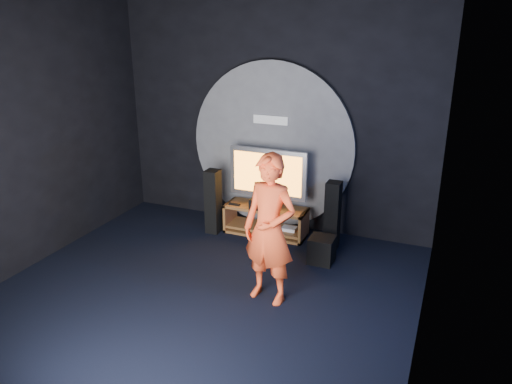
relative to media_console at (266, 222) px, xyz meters
The scene contains 14 objects.
floor 2.06m from the media_console, 92.08° to the right, with size 5.00×5.00×0.00m, color black.
back_wall 1.62m from the media_console, 99.41° to the left, with size 5.00×0.04×3.50m, color black.
front_wall 4.81m from the media_console, 90.94° to the right, with size 5.00×0.04×3.50m, color black.
left_wall 3.64m from the media_console, 141.47° to the right, with size 0.04×5.00×3.50m, color black.
right_wall 3.54m from the media_console, 40.20° to the right, with size 0.04×5.00×3.50m, color black.
wall_disc_panel 1.18m from the media_console, 100.72° to the left, with size 2.60×0.11×2.60m.
media_console is the anchor object (origin of this frame).
tv 0.74m from the media_console, 96.51° to the left, with size 1.21×0.22×0.89m.
center_speaker 0.35m from the media_console, 93.33° to the right, with size 0.40×0.15×0.15m, color black.
remote 0.56m from the media_console, 166.01° to the right, with size 0.18×0.05×0.02m, color black.
tower_speaker_left 0.88m from the media_console, 163.17° to the right, with size 0.20×0.22×1.01m, color black.
tower_speaker_right 1.10m from the media_console, ahead, with size 0.20×0.22×1.01m, color black.
subwoofer 1.19m from the media_console, 29.38° to the right, with size 0.33×0.33×0.37m, color black.
player 1.99m from the media_console, 67.77° to the right, with size 0.65×0.43×1.79m, color #F44B21.
Camera 1 is at (2.63, -4.57, 3.22)m, focal length 35.00 mm.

